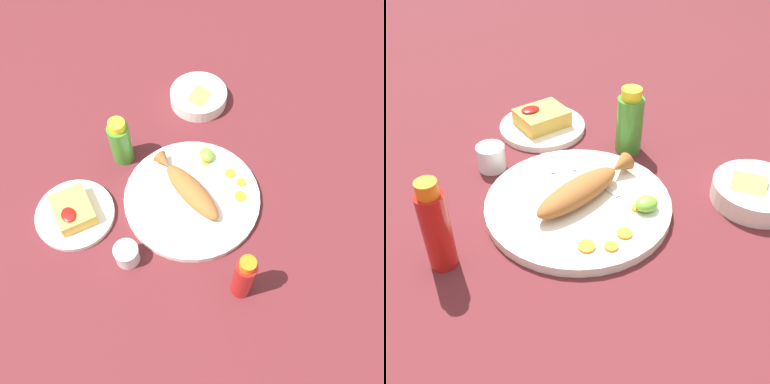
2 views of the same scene
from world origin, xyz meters
The scene contains 16 objects.
ground_plane centered at (0.00, 0.00, 0.00)m, with size 4.00×4.00×0.00m, color #561E23.
main_plate centered at (0.00, 0.00, 0.01)m, with size 0.34×0.34×0.02m, color white.
fried_fish centered at (-0.01, 0.00, 0.04)m, with size 0.24×0.09×0.04m.
fork_near centered at (-0.01, -0.09, 0.02)m, with size 0.06×0.18×0.00m.
fork_far centered at (-0.05, -0.07, 0.02)m, with size 0.04×0.19×0.00m.
carrot_slice_near centered at (0.06, 0.11, 0.02)m, with size 0.03×0.03×0.00m, color orange.
carrot_slice_mid centered at (0.02, 0.13, 0.02)m, with size 0.02×0.02×0.00m, color orange.
carrot_slice_far centered at (-0.01, 0.12, 0.02)m, with size 0.03×0.03×0.00m, color orange.
carrot_slice_extra centered at (-0.07, 0.08, 0.02)m, with size 0.02×0.02×0.00m, color orange.
lime_wedge_main centered at (-0.09, 0.09, 0.03)m, with size 0.04×0.04×0.02m, color #6BB233.
hot_sauce_bottle_red centered at (0.26, -0.01, 0.08)m, with size 0.04×0.04×0.16m.
hot_sauce_bottle_green centered at (-0.20, -0.10, 0.07)m, with size 0.06×0.06×0.14m.
salt_cup centered at (0.07, -0.21, 0.02)m, with size 0.06×0.06×0.05m.
side_plate_fries centered at (-0.09, -0.28, 0.01)m, with size 0.19×0.19×0.01m, color white.
fries_pile centered at (-0.09, -0.28, 0.03)m, with size 0.11×0.09×0.04m.
guacamole_bowl centered at (-0.29, 0.17, 0.02)m, with size 0.16×0.16×0.05m.
Camera 2 is at (0.38, 0.56, 0.57)m, focal length 45.00 mm.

